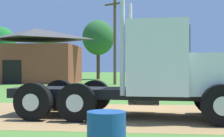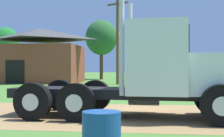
{
  "view_description": "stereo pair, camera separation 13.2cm",
  "coord_description": "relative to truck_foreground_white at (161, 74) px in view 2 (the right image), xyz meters",
  "views": [
    {
      "loc": [
        0.64,
        -9.96,
        1.47
      ],
      "look_at": [
        -0.42,
        0.02,
        1.45
      ],
      "focal_mm": 50.84,
      "sensor_mm": 36.0,
      "label": 1
    },
    {
      "loc": [
        0.77,
        -9.94,
        1.47
      ],
      "look_at": [
        -0.42,
        0.02,
        1.45
      ],
      "focal_mm": 50.84,
      "sensor_mm": 36.0,
      "label": 2
    }
  ],
  "objects": [
    {
      "name": "shed_building",
      "position": [
        -11.44,
        21.5,
        1.34
      ],
      "size": [
        8.52,
        6.47,
        5.47
      ],
      "color": "brown",
      "rests_on": "ground_plane"
    },
    {
      "name": "tree_left",
      "position": [
        -23.54,
        39.27,
        4.26
      ],
      "size": [
        4.53,
        4.53,
        8.08
      ],
      "color": "#513823",
      "rests_on": "ground_plane"
    },
    {
      "name": "tree_mid",
      "position": [
        -6.58,
        31.1,
        4.09
      ],
      "size": [
        4.11,
        4.11,
        7.68
      ],
      "color": "#513823",
      "rests_on": "ground_plane"
    },
    {
      "name": "utility_pole_far",
      "position": [
        -3.19,
        18.61,
        2.85
      ],
      "size": [
        1.98,
        1.22,
        7.79
      ],
      "color": "brown",
      "rests_on": "ground_plane"
    },
    {
      "name": "dirt_track",
      "position": [
        -1.1,
        0.52,
        -1.29
      ],
      "size": [
        120.0,
        5.64,
        0.01
      ],
      "primitive_type": "cube",
      "color": "#9F7B4B",
      "rests_on": "ground_plane"
    },
    {
      "name": "truck_foreground_white",
      "position": [
        0.0,
        0.0,
        0.0
      ],
      "size": [
        7.26,
        2.96,
        3.59
      ],
      "color": "black",
      "rests_on": "ground_plane"
    },
    {
      "name": "ground_plane",
      "position": [
        -1.1,
        0.52,
        -1.3
      ],
      "size": [
        200.0,
        200.0,
        0.0
      ],
      "primitive_type": "plane",
      "color": "#4C7E32"
    },
    {
      "name": "tree_right",
      "position": [
        1.52,
        40.99,
        3.45
      ],
      "size": [
        3.62,
        3.62,
        6.78
      ],
      "color": "#513823",
      "rests_on": "ground_plane"
    }
  ]
}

